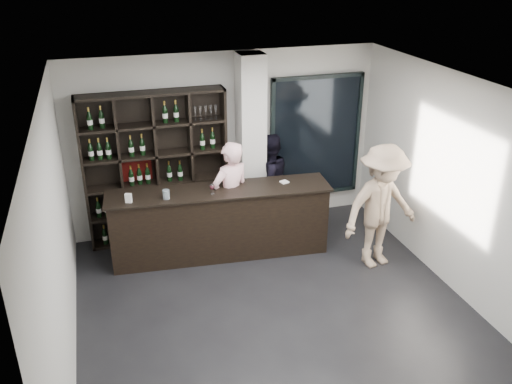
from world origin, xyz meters
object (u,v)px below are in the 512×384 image
object	(u,v)px
wine_shelf	(156,168)
taster_pink	(231,198)
customer	(381,207)
tasting_counter	(220,222)
taster_black	(268,182)

from	to	relation	value
wine_shelf	taster_pink	xyz separation A→B (m)	(1.00, -0.72, -0.32)
customer	tasting_counter	bearing A→B (deg)	146.88
taster_black	customer	distance (m)	1.98
tasting_counter	taster_pink	world-z (taller)	taster_pink
taster_black	customer	world-z (taller)	customer
wine_shelf	customer	size ratio (longest dim) A/B	1.28
tasting_counter	customer	bearing A→B (deg)	-18.29
tasting_counter	customer	size ratio (longest dim) A/B	1.76
wine_shelf	tasting_counter	distance (m)	1.32
tasting_counter	taster_black	bearing A→B (deg)	39.15
taster_pink	customer	size ratio (longest dim) A/B	0.94
wine_shelf	customer	xyz separation A→B (m)	(2.95, -1.75, -0.26)
wine_shelf	taster_pink	world-z (taller)	wine_shelf
taster_pink	taster_black	bearing A→B (deg)	-164.91
taster_pink	taster_black	xyz separation A→B (m)	(0.77, 0.55, -0.07)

